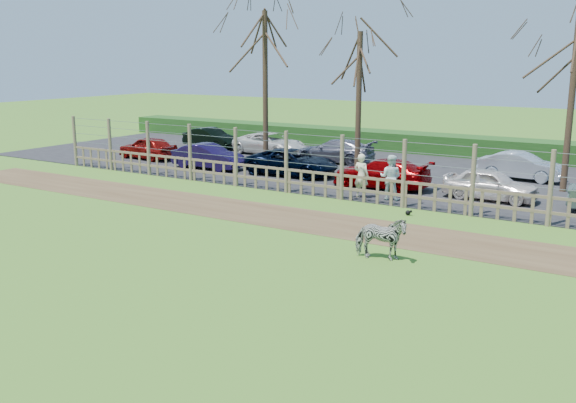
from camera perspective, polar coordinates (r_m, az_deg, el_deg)
The scene contains 21 objects.
ground at distance 18.21m, azimuth -6.86°, elevation -4.48°, with size 120.00×120.00×0.00m, color olive.
dirt_strip at distance 21.77m, azimuth 0.54°, elevation -1.52°, with size 34.00×2.80×0.01m, color brown.
asphalt at distance 30.56m, azimuth 10.34°, elevation 2.45°, with size 44.00×13.00×0.04m, color #232326.
hedge at distance 37.02m, azimuth 14.41°, elevation 4.85°, with size 46.00×2.00×1.10m, color #1E4716.
fence at distance 24.58m, azimuth 4.79°, elevation 2.00°, with size 30.16×0.16×2.50m.
tree_left at distance 31.34m, azimuth -2.06°, elevation 13.18°, with size 4.80×4.80×7.88m.
tree_mid at distance 29.98m, azimuth 6.37°, elevation 11.70°, with size 4.80×4.80×6.83m.
tree_right at distance 27.81m, azimuth 24.17°, elevation 11.39°, with size 4.80×4.80×7.35m.
zebra at distance 17.44m, azimuth 8.22°, elevation -3.23°, with size 0.65×1.44×1.21m, color gray.
visitor_a at distance 24.81m, azimuth 6.54°, elevation 2.29°, with size 0.63×0.41×1.72m, color beige.
visitor_b at distance 24.64m, azimuth 9.09°, elevation 2.14°, with size 0.84×0.65×1.72m, color silver.
crow at distance 22.60m, azimuth 10.64°, elevation -0.97°, with size 0.24×0.18×0.20m.
car_0 at distance 35.09m, azimuth -12.36°, elevation 4.69°, with size 1.42×3.52×1.20m, color maroon.
car_1 at distance 31.50m, azimuth -7.13°, elevation 4.01°, with size 1.27×3.64×1.20m, color #190F3C.
car_2 at distance 29.49m, azimuth 0.38°, elevation 3.51°, with size 1.99×4.32×1.20m, color black.
car_3 at distance 26.96m, azimuth 8.29°, elevation 2.51°, with size 1.68×4.13×1.20m, color #840103.
car_4 at distance 25.54m, azimuth 17.55°, elevation 1.47°, with size 1.42×3.52×1.20m, color silver.
car_7 at distance 38.60m, azimuth -6.89°, elevation 5.60°, with size 1.27×3.64×1.20m, color black.
car_8 at distance 35.90m, azimuth -1.62°, elevation 5.16°, with size 1.99×4.32×1.20m, color silver.
car_9 at distance 33.22m, azimuth 4.19°, elevation 4.52°, with size 1.68×4.13×1.20m, color slate.
car_11 at distance 30.27m, azimuth 20.01°, elevation 2.98°, with size 1.27×3.64×1.20m, color #B6BDC8.
Camera 1 is at (10.96, -13.53, 5.36)m, focal length 40.00 mm.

